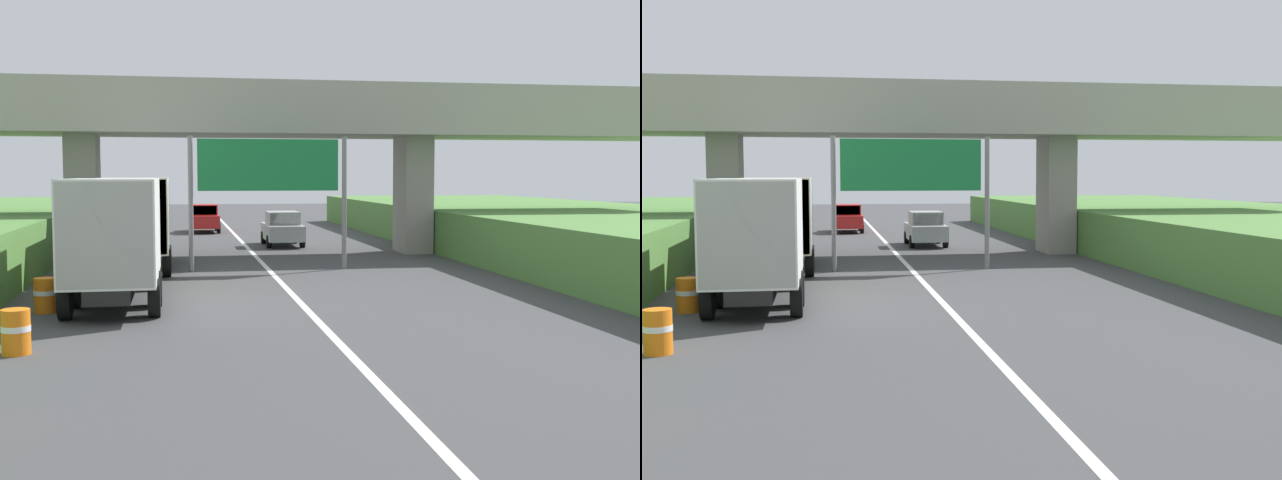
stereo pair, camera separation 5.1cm
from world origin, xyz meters
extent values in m
cube|color=white|center=(0.00, 29.83, 0.00)|extent=(0.20, 99.66, 0.01)
cube|color=#9E998E|center=(0.00, 37.29, 5.81)|extent=(40.00, 4.80, 1.10)
cube|color=#9E998E|center=(0.00, 35.07, 6.91)|extent=(40.00, 0.36, 1.10)
cube|color=#9E998E|center=(0.00, 39.51, 6.91)|extent=(40.00, 0.36, 1.10)
cube|color=gray|center=(-7.29, 37.29, 2.63)|extent=(1.30, 2.20, 5.26)
cube|color=gray|center=(7.29, 37.29, 2.63)|extent=(1.30, 2.20, 5.26)
cylinder|color=slate|center=(-2.85, 31.38, 2.48)|extent=(0.18, 0.18, 4.96)
cylinder|color=slate|center=(2.85, 31.38, 2.48)|extent=(0.18, 0.18, 4.96)
cube|color=#167238|center=(0.00, 31.38, 3.91)|extent=(5.20, 0.12, 1.90)
cube|color=white|center=(0.00, 31.37, 3.91)|extent=(4.89, 0.01, 1.67)
cube|color=black|center=(-4.99, 24.54, 0.66)|extent=(1.10, 7.30, 0.36)
cube|color=gold|center=(-4.99, 27.14, 1.89)|extent=(2.10, 2.10, 2.10)
cube|color=#2D3842|center=(-4.99, 28.16, 2.19)|extent=(1.89, 0.06, 0.90)
cube|color=silver|center=(-4.99, 23.49, 2.14)|extent=(2.30, 5.20, 2.60)
cube|color=#A8A8A4|center=(-4.99, 20.91, 2.14)|extent=(2.21, 0.04, 2.50)
cylinder|color=black|center=(-5.96, 27.14, 0.48)|extent=(0.30, 0.96, 0.96)
cylinder|color=black|center=(-4.02, 27.14, 0.48)|extent=(0.30, 0.96, 0.96)
cylinder|color=black|center=(-6.06, 22.06, 0.48)|extent=(0.30, 0.96, 0.96)
cylinder|color=black|center=(-3.92, 22.06, 0.48)|extent=(0.30, 0.96, 0.96)
cylinder|color=black|center=(-6.06, 23.75, 0.48)|extent=(0.30, 0.96, 0.96)
cylinder|color=black|center=(-3.92, 23.75, 0.48)|extent=(0.30, 0.96, 0.96)
cube|color=black|center=(-4.79, 32.62, 0.66)|extent=(1.10, 7.30, 0.36)
cube|color=silver|center=(-4.79, 35.22, 1.89)|extent=(2.10, 2.10, 2.10)
cube|color=#2D3842|center=(-4.79, 36.24, 2.19)|extent=(1.89, 0.06, 0.90)
cube|color=silver|center=(-4.79, 31.57, 2.14)|extent=(2.30, 5.20, 2.60)
cube|color=#A8A8A4|center=(-4.79, 28.99, 2.14)|extent=(2.21, 0.04, 2.50)
cylinder|color=black|center=(-5.76, 35.22, 0.48)|extent=(0.30, 0.96, 0.96)
cylinder|color=black|center=(-3.82, 35.22, 0.48)|extent=(0.30, 0.96, 0.96)
cylinder|color=black|center=(-5.86, 30.14, 0.48)|extent=(0.30, 0.96, 0.96)
cylinder|color=black|center=(-3.72, 30.14, 0.48)|extent=(0.30, 0.96, 0.96)
cylinder|color=black|center=(-5.86, 31.83, 0.48)|extent=(0.30, 0.96, 0.96)
cylinder|color=black|center=(-3.72, 31.83, 0.48)|extent=(0.30, 0.96, 0.96)
cube|color=#B2B5B7|center=(1.82, 41.68, 0.70)|extent=(1.76, 4.10, 0.76)
cube|color=#B2B5B7|center=(1.82, 41.53, 1.40)|extent=(1.56, 1.90, 0.64)
cube|color=#2D3842|center=(1.82, 40.61, 1.40)|extent=(1.44, 0.06, 0.54)
cylinder|color=black|center=(1.00, 42.95, 0.32)|extent=(0.22, 0.64, 0.64)
cylinder|color=black|center=(2.64, 42.95, 0.32)|extent=(0.22, 0.64, 0.64)
cylinder|color=black|center=(1.00, 40.41, 0.32)|extent=(0.22, 0.64, 0.64)
cylinder|color=black|center=(2.64, 40.41, 0.32)|extent=(0.22, 0.64, 0.64)
cube|color=red|center=(-1.72, 52.07, 0.70)|extent=(1.76, 4.10, 0.76)
cube|color=red|center=(-1.72, 51.92, 1.40)|extent=(1.56, 1.90, 0.64)
cube|color=#2D3842|center=(-1.72, 51.00, 1.40)|extent=(1.44, 0.06, 0.54)
cylinder|color=black|center=(-2.54, 53.35, 0.32)|extent=(0.22, 0.64, 0.64)
cylinder|color=black|center=(-0.90, 53.35, 0.32)|extent=(0.22, 0.64, 0.64)
cylinder|color=black|center=(-2.54, 50.80, 0.32)|extent=(0.22, 0.64, 0.64)
cylinder|color=black|center=(-0.90, 50.80, 0.32)|extent=(0.22, 0.64, 0.64)
cylinder|color=orange|center=(-6.49, 18.27, 0.45)|extent=(0.56, 0.56, 0.90)
cylinder|color=white|center=(-6.49, 18.27, 0.52)|extent=(0.57, 0.57, 0.12)
cylinder|color=orange|center=(-6.71, 23.22, 0.45)|extent=(0.56, 0.56, 0.90)
cylinder|color=white|center=(-6.71, 23.22, 0.52)|extent=(0.57, 0.57, 0.12)
cylinder|color=orange|center=(-6.53, 28.18, 0.45)|extent=(0.56, 0.56, 0.90)
cylinder|color=white|center=(-6.53, 28.18, 0.52)|extent=(0.57, 0.57, 0.12)
cylinder|color=orange|center=(-6.47, 33.13, 0.45)|extent=(0.56, 0.56, 0.90)
cylinder|color=white|center=(-6.47, 33.13, 0.52)|extent=(0.57, 0.57, 0.12)
camera|label=1|loc=(-3.30, 1.83, 3.54)|focal=45.10mm
camera|label=2|loc=(-3.25, 1.82, 3.54)|focal=45.10mm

